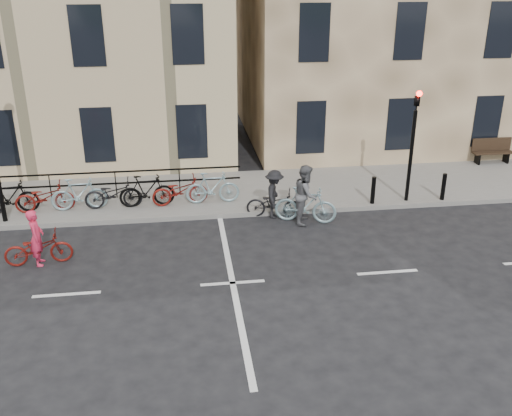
{
  "coord_description": "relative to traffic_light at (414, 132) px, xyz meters",
  "views": [
    {
      "loc": [
        -1.1,
        -12.29,
        7.19
      ],
      "look_at": [
        0.88,
        2.11,
        1.1
      ],
      "focal_mm": 40.0,
      "sensor_mm": 36.0,
      "label": 1
    }
  ],
  "objects": [
    {
      "name": "cyclist_grey",
      "position": [
        -3.62,
        -0.94,
        -1.71
      ],
      "size": [
        1.97,
        1.11,
        1.83
      ],
      "rotation": [
        0.0,
        0.0,
        1.25
      ],
      "color": "#88AAB2",
      "rests_on": "ground"
    },
    {
      "name": "ground",
      "position": [
        -6.2,
        -4.34,
        -2.45
      ],
      "size": [
        120.0,
        120.0,
        0.0
      ],
      "primitive_type": "plane",
      "color": "black",
      "rests_on": "ground"
    },
    {
      "name": "traffic_light",
      "position": [
        0.0,
        0.0,
        0.0
      ],
      "size": [
        0.18,
        0.3,
        3.9
      ],
      "color": "black",
      "rests_on": "sidewalk"
    },
    {
      "name": "cyclist_pink",
      "position": [
        -11.14,
        -2.64,
        -1.92
      ],
      "size": [
        1.77,
        0.78,
        1.53
      ],
      "rotation": [
        0.0,
        0.0,
        1.68
      ],
      "color": "maroon",
      "rests_on": "ground"
    },
    {
      "name": "sidewalk",
      "position": [
        -10.2,
        1.66,
        -2.38
      ],
      "size": [
        46.0,
        4.0,
        0.15
      ],
      "primitive_type": "cube",
      "color": "slate",
      "rests_on": "ground"
    },
    {
      "name": "bench",
      "position": [
        4.8,
        3.39,
        -1.78
      ],
      "size": [
        1.6,
        0.41,
        0.97
      ],
      "color": "black",
      "rests_on": "sidewalk"
    },
    {
      "name": "bollard_west",
      "position": [
        1.2,
        -0.09,
        -1.85
      ],
      "size": [
        0.14,
        0.14,
        0.9
      ],
      "primitive_type": "cylinder",
      "color": "black",
      "rests_on": "sidewalk"
    },
    {
      "name": "parked_bikes",
      "position": [
        -10.07,
        0.7,
        -1.81
      ],
      "size": [
        9.35,
        1.23,
        1.05
      ],
      "color": "black",
      "rests_on": "sidewalk"
    },
    {
      "name": "bollard_east",
      "position": [
        -1.2,
        -0.09,
        -1.85
      ],
      "size": [
        0.14,
        0.14,
        0.9
      ],
      "primitive_type": "cylinder",
      "color": "black",
      "rests_on": "sidewalk"
    },
    {
      "name": "cyclist_dark",
      "position": [
        -4.51,
        -0.44,
        -1.84
      ],
      "size": [
        1.83,
        1.11,
        1.55
      ],
      "rotation": [
        0.0,
        0.0,
        1.32
      ],
      "color": "black",
      "rests_on": "ground"
    }
  ]
}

